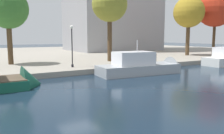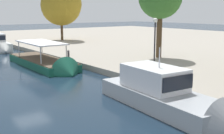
# 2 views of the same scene
# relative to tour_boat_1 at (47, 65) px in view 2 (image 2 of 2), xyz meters

# --- Properties ---
(ground_plane) EXTENTS (220.00, 220.00, 0.00)m
(ground_plane) POSITION_rel_tour_boat_1_xyz_m (6.93, -4.50, -0.25)
(ground_plane) COLOR #142333
(tour_boat_1) EXTENTS (12.30, 3.49, 3.95)m
(tour_boat_1) POSITION_rel_tour_boat_1_xyz_m (0.00, 0.00, 0.00)
(tour_boat_1) COLOR #14513D
(tour_boat_1) RESTS_ON ground_plane
(motor_yacht_2) EXTENTS (10.10, 3.76, 4.77)m
(motor_yacht_2) POSITION_rel_tour_boat_1_xyz_m (16.37, 0.13, 0.35)
(motor_yacht_2) COLOR #9EA3A8
(motor_yacht_2) RESTS_ON ground_plane
(mooring_bollard_0) EXTENTS (0.27, 0.27, 0.80)m
(mooring_bollard_0) POSITION_rel_tour_boat_1_xyz_m (-1.59, 3.42, 0.74)
(mooring_bollard_0) COLOR #2D2D33
(mooring_bollard_0) RESTS_ON dock_promenade
(lamp_post) EXTENTS (0.38, 0.38, 4.61)m
(lamp_post) POSITION_rel_tour_boat_1_xyz_m (10.28, 5.16, 3.06)
(lamp_post) COLOR black
(lamp_post) RESTS_ON dock_promenade
(tree_4) EXTENTS (7.54, 7.25, 9.89)m
(tree_4) POSITION_rel_tour_boat_1_xyz_m (-19.60, 12.34, 6.62)
(tree_4) COLOR #4C3823
(tree_4) RESTS_ON dock_promenade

